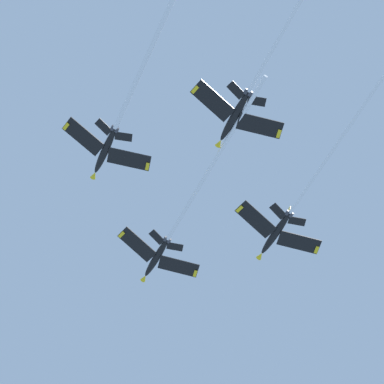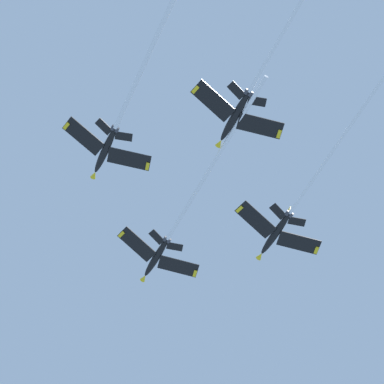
% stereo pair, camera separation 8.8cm
% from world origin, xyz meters
% --- Properties ---
extents(jet_lead, '(51.28, 24.39, 22.25)m').
position_xyz_m(jet_lead, '(2.10, -9.91, 155.72)').
color(jet_lead, black).
extents(jet_left_wing, '(50.90, 22.72, 22.91)m').
position_xyz_m(jet_left_wing, '(26.51, -24.46, 147.37)').
color(jet_left_wing, black).
extents(jet_right_wing, '(51.44, 24.06, 21.50)m').
position_xyz_m(jet_right_wing, '(11.45, 13.27, 149.28)').
color(jet_right_wing, black).
extents(jet_slot, '(52.46, 23.86, 22.04)m').
position_xyz_m(jet_slot, '(36.10, -0.25, 141.80)').
color(jet_slot, black).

